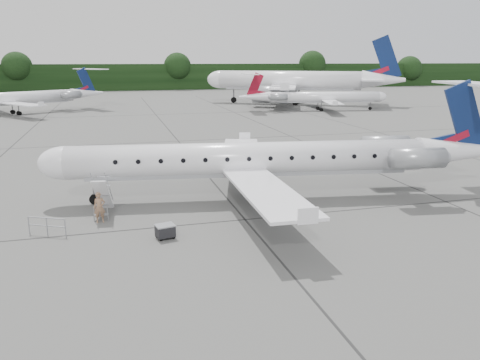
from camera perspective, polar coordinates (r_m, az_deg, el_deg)
name	(u,v)px	position (r m, az deg, el deg)	size (l,w,h in m)	color
ground	(316,231)	(26.67, 9.27, -6.13)	(320.00, 320.00, 0.00)	#5C5C59
treeline	(145,77)	(153.11, -11.50, 12.20)	(260.00, 4.00, 8.00)	black
main_regional_jet	(249,143)	(31.27, 1.14, 4.57)	(30.62, 22.05, 7.85)	white
airstair	(103,196)	(29.76, -16.37, -1.86)	(0.85, 2.38, 2.46)	white
passenger	(100,207)	(28.58, -16.75, -3.22)	(0.67, 0.44, 1.83)	#8C674C
safety_railing	(47,227)	(27.57, -22.47, -5.28)	(2.20, 0.08, 1.00)	gray
baggage_cart	(165,231)	(25.45, -9.11, -6.16)	(0.95, 0.77, 0.82)	black
bg_narrowbody	(289,71)	(102.52, 6.01, 13.08)	(38.78, 27.92, 13.92)	white
bg_regional_left	(7,92)	(90.63, -26.54, 9.55)	(29.59, 21.31, 7.76)	white
bg_regional_right	(325,92)	(90.17, 10.34, 10.54)	(26.55, 19.11, 6.96)	white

